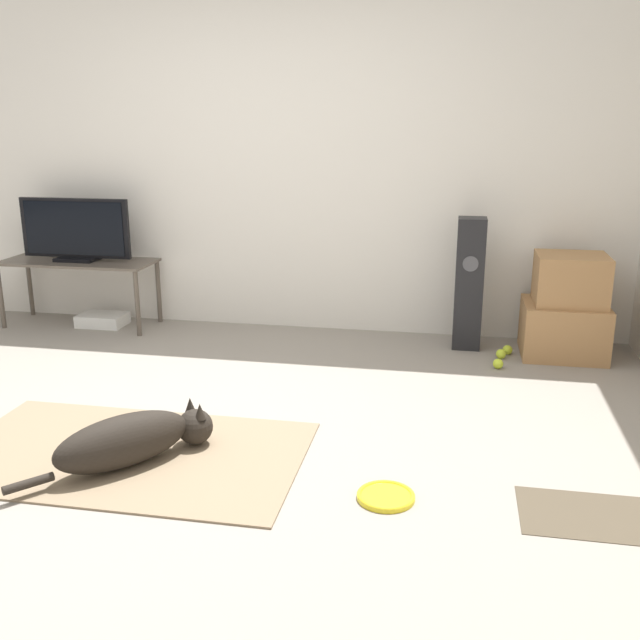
{
  "coord_description": "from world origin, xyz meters",
  "views": [
    {
      "loc": [
        1.31,
        -3.11,
        1.55
      ],
      "look_at": [
        0.58,
        0.71,
        0.45
      ],
      "focal_mm": 40.0,
      "sensor_mm": 36.0,
      "label": 1
    }
  ],
  "objects_px": {
    "floor_speaker": "(469,284)",
    "tv": "(75,230)",
    "cardboard_box_lower": "(563,329)",
    "tennis_ball_loose_on_carpet": "(498,364)",
    "tv_stand": "(78,268)",
    "tennis_ball_by_boxes": "(507,350)",
    "frisbee": "(386,496)",
    "tennis_ball_near_speaker": "(501,354)",
    "dog": "(133,439)",
    "game_console": "(103,320)",
    "cardboard_box_upper": "(571,279)"
  },
  "relations": [
    {
      "from": "floor_speaker",
      "to": "game_console",
      "type": "xyz_separation_m",
      "value": [
        -2.78,
        0.03,
        -0.41
      ]
    },
    {
      "from": "tv",
      "to": "tennis_ball_loose_on_carpet",
      "type": "xyz_separation_m",
      "value": [
        3.14,
        -0.45,
        -0.71
      ]
    },
    {
      "from": "cardboard_box_lower",
      "to": "floor_speaker",
      "type": "bearing_deg",
      "value": 174.96
    },
    {
      "from": "floor_speaker",
      "to": "tennis_ball_by_boxes",
      "type": "height_order",
      "value": "floor_speaker"
    },
    {
      "from": "cardboard_box_lower",
      "to": "tennis_ball_by_boxes",
      "type": "relative_size",
      "value": 8.28
    },
    {
      "from": "tv_stand",
      "to": "tennis_ball_loose_on_carpet",
      "type": "xyz_separation_m",
      "value": [
        3.14,
        -0.44,
        -0.42
      ]
    },
    {
      "from": "tennis_ball_near_speaker",
      "to": "tennis_ball_loose_on_carpet",
      "type": "xyz_separation_m",
      "value": [
        -0.03,
        -0.21,
        0.0
      ]
    },
    {
      "from": "frisbee",
      "to": "tennis_ball_by_boxes",
      "type": "xyz_separation_m",
      "value": [
        0.62,
        2.08,
        0.02
      ]
    },
    {
      "from": "cardboard_box_upper",
      "to": "tv",
      "type": "bearing_deg",
      "value": 178.79
    },
    {
      "from": "tv",
      "to": "game_console",
      "type": "xyz_separation_m",
      "value": [
        0.16,
        0.01,
        -0.69
      ]
    },
    {
      "from": "tennis_ball_loose_on_carpet",
      "to": "tennis_ball_by_boxes",
      "type": "bearing_deg",
      "value": 75.82
    },
    {
      "from": "dog",
      "to": "floor_speaker",
      "type": "xyz_separation_m",
      "value": [
        1.52,
        2.11,
        0.33
      ]
    },
    {
      "from": "tennis_ball_by_boxes",
      "to": "cardboard_box_lower",
      "type": "bearing_deg",
      "value": 9.84
    },
    {
      "from": "tennis_ball_near_speaker",
      "to": "tennis_ball_loose_on_carpet",
      "type": "distance_m",
      "value": 0.21
    },
    {
      "from": "frisbee",
      "to": "floor_speaker",
      "type": "bearing_deg",
      "value": 81.09
    },
    {
      "from": "frisbee",
      "to": "tennis_ball_near_speaker",
      "type": "height_order",
      "value": "tennis_ball_near_speaker"
    },
    {
      "from": "tennis_ball_by_boxes",
      "to": "tennis_ball_loose_on_carpet",
      "type": "bearing_deg",
      "value": -104.18
    },
    {
      "from": "tv",
      "to": "tennis_ball_near_speaker",
      "type": "relative_size",
      "value": 13.12
    },
    {
      "from": "tv",
      "to": "tennis_ball_near_speaker",
      "type": "xyz_separation_m",
      "value": [
        3.17,
        -0.24,
        -0.71
      ]
    },
    {
      "from": "dog",
      "to": "tennis_ball_loose_on_carpet",
      "type": "xyz_separation_m",
      "value": [
        1.72,
        1.68,
        -0.1
      ]
    },
    {
      "from": "dog",
      "to": "cardboard_box_lower",
      "type": "height_order",
      "value": "cardboard_box_lower"
    },
    {
      "from": "tv_stand",
      "to": "game_console",
      "type": "distance_m",
      "value": 0.43
    },
    {
      "from": "tv_stand",
      "to": "tennis_ball_loose_on_carpet",
      "type": "distance_m",
      "value": 3.2
    },
    {
      "from": "tennis_ball_near_speaker",
      "to": "tv_stand",
      "type": "bearing_deg",
      "value": 175.76
    },
    {
      "from": "frisbee",
      "to": "tennis_ball_near_speaker",
      "type": "relative_size",
      "value": 3.76
    },
    {
      "from": "tv",
      "to": "frisbee",
      "type": "bearing_deg",
      "value": -40.53
    },
    {
      "from": "tv",
      "to": "tv_stand",
      "type": "bearing_deg",
      "value": -90.0
    },
    {
      "from": "cardboard_box_lower",
      "to": "tennis_ball_near_speaker",
      "type": "distance_m",
      "value": 0.46
    },
    {
      "from": "tv_stand",
      "to": "tennis_ball_near_speaker",
      "type": "bearing_deg",
      "value": -4.24
    },
    {
      "from": "floor_speaker",
      "to": "tennis_ball_by_boxes",
      "type": "bearing_deg",
      "value": -23.1
    },
    {
      "from": "dog",
      "to": "floor_speaker",
      "type": "bearing_deg",
      "value": 54.14
    },
    {
      "from": "frisbee",
      "to": "tennis_ball_by_boxes",
      "type": "bearing_deg",
      "value": 73.28
    },
    {
      "from": "cardboard_box_lower",
      "to": "tennis_ball_loose_on_carpet",
      "type": "xyz_separation_m",
      "value": [
        -0.44,
        -0.37,
        -0.15
      ]
    },
    {
      "from": "frisbee",
      "to": "game_console",
      "type": "bearing_deg",
      "value": 137.57
    },
    {
      "from": "tennis_ball_near_speaker",
      "to": "floor_speaker",
      "type": "bearing_deg",
      "value": 136.75
    },
    {
      "from": "tv_stand",
      "to": "tennis_ball_near_speaker",
      "type": "height_order",
      "value": "tv_stand"
    },
    {
      "from": "dog",
      "to": "tennis_ball_by_boxes",
      "type": "distance_m",
      "value": 2.68
    },
    {
      "from": "cardboard_box_upper",
      "to": "tv",
      "type": "relative_size",
      "value": 0.53
    },
    {
      "from": "tennis_ball_near_speaker",
      "to": "tennis_ball_loose_on_carpet",
      "type": "bearing_deg",
      "value": -98.03
    },
    {
      "from": "floor_speaker",
      "to": "tv",
      "type": "height_order",
      "value": "tv"
    },
    {
      "from": "tennis_ball_near_speaker",
      "to": "cardboard_box_lower",
      "type": "bearing_deg",
      "value": 21.48
    },
    {
      "from": "cardboard_box_lower",
      "to": "floor_speaker",
      "type": "height_order",
      "value": "floor_speaker"
    },
    {
      "from": "floor_speaker",
      "to": "game_console",
      "type": "distance_m",
      "value": 2.81
    },
    {
      "from": "floor_speaker",
      "to": "frisbee",
      "type": "bearing_deg",
      "value": -98.91
    },
    {
      "from": "frisbee",
      "to": "tv",
      "type": "xyz_separation_m",
      "value": [
        -2.59,
        2.22,
        0.73
      ]
    },
    {
      "from": "floor_speaker",
      "to": "tv",
      "type": "bearing_deg",
      "value": 179.62
    },
    {
      "from": "frisbee",
      "to": "game_console",
      "type": "xyz_separation_m",
      "value": [
        -2.43,
        2.23,
        0.03
      ]
    },
    {
      "from": "tv",
      "to": "dog",
      "type": "bearing_deg",
      "value": -56.35
    },
    {
      "from": "tennis_ball_by_boxes",
      "to": "game_console",
      "type": "xyz_separation_m",
      "value": [
        -3.06,
        0.15,
        0.01
      ]
    },
    {
      "from": "dog",
      "to": "frisbee",
      "type": "relative_size",
      "value": 3.17
    }
  ]
}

